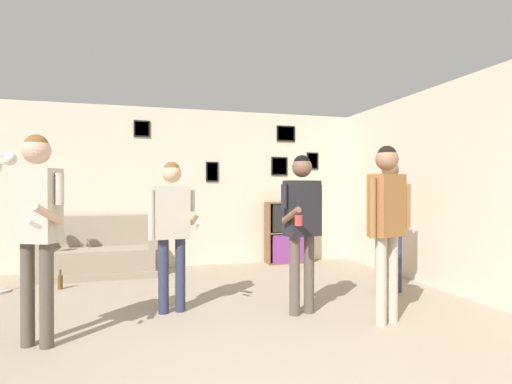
# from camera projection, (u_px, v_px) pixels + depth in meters

# --- Properties ---
(wall_back) EXTENTS (8.40, 0.08, 2.70)m
(wall_back) POSITION_uv_depth(u_px,v_px,m) (190.00, 187.00, 6.90)
(wall_back) COLOR beige
(wall_back) RESTS_ON ground_plane
(wall_right) EXTENTS (0.06, 7.13, 2.70)m
(wall_right) POSITION_uv_depth(u_px,v_px,m) (434.00, 187.00, 5.40)
(wall_right) COLOR beige
(wall_right) RESTS_ON ground_plane
(couch) EXTENTS (1.67, 0.80, 0.90)m
(couch) POSITION_uv_depth(u_px,v_px,m) (101.00, 256.00, 6.13)
(couch) COLOR gray
(couch) RESTS_ON ground_plane
(bookshelf) EXTENTS (0.82, 0.30, 1.09)m
(bookshelf) POSITION_uv_depth(u_px,v_px,m) (288.00, 233.00, 7.15)
(bookshelf) COLOR brown
(bookshelf) RESTS_ON ground_plane
(person_player_foreground_left) EXTENTS (0.46, 0.59, 1.78)m
(person_player_foreground_left) POSITION_uv_depth(u_px,v_px,m) (36.00, 215.00, 3.33)
(person_player_foreground_left) COLOR brown
(person_player_foreground_left) RESTS_ON ground_plane
(person_player_foreground_center) EXTENTS (0.53, 0.43, 1.62)m
(person_player_foreground_center) POSITION_uv_depth(u_px,v_px,m) (172.00, 221.00, 4.27)
(person_player_foreground_center) COLOR #2D334C
(person_player_foreground_center) RESTS_ON ground_plane
(person_watcher_holding_cup) EXTENTS (0.49, 0.48, 1.68)m
(person_watcher_holding_cup) POSITION_uv_depth(u_px,v_px,m) (302.00, 216.00, 4.22)
(person_watcher_holding_cup) COLOR brown
(person_watcher_holding_cup) RESTS_ON ground_plane
(person_spectator_near_bookshelf) EXTENTS (0.47, 0.31, 1.75)m
(person_spectator_near_bookshelf) POSITION_uv_depth(u_px,v_px,m) (387.00, 213.00, 3.92)
(person_spectator_near_bookshelf) COLOR #B7AD99
(person_spectator_near_bookshelf) RESTS_ON ground_plane
(person_spectator_far_right) EXTENTS (0.45, 0.34, 1.71)m
(person_spectator_far_right) POSITION_uv_depth(u_px,v_px,m) (390.00, 210.00, 5.15)
(person_spectator_far_right) COLOR #2D334C
(person_spectator_far_right) RESTS_ON ground_plane
(bottle_on_floor) EXTENTS (0.06, 0.06, 0.26)m
(bottle_on_floor) POSITION_uv_depth(u_px,v_px,m) (60.00, 281.00, 5.27)
(bottle_on_floor) COLOR brown
(bottle_on_floor) RESTS_ON ground_plane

